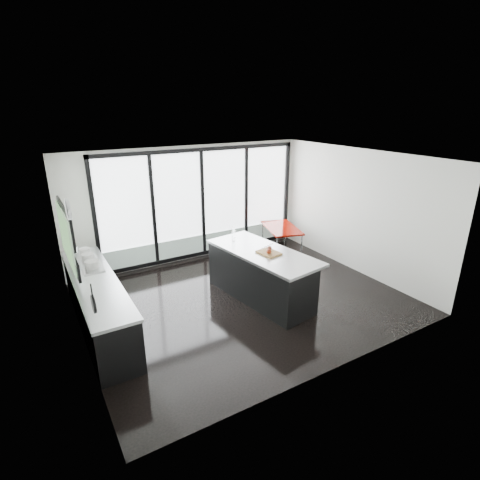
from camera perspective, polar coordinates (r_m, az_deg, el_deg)
floor at (r=7.63m, az=0.51°, el=-8.94°), size 6.00×5.00×0.00m
ceiling at (r=6.74m, az=0.58°, el=12.37°), size 6.00×5.00×0.00m
wall_back at (r=9.31m, az=-5.90°, el=4.82°), size 6.00×0.09×2.80m
wall_front at (r=5.25m, az=14.87°, el=-6.67°), size 6.00×0.00×2.80m
wall_left at (r=6.37m, az=-24.39°, el=-1.42°), size 0.26×5.00×2.80m
wall_right at (r=8.92m, az=17.32°, el=4.19°), size 0.00×5.00×2.80m
counter_cabinets at (r=6.96m, az=-20.77°, el=-9.08°), size 0.69×3.24×1.36m
island at (r=7.47m, az=3.02°, el=-5.31°), size 1.36×2.55×1.29m
bar_stool_near at (r=7.74m, az=5.03°, el=-5.40°), size 0.61×0.61×0.77m
bar_stool_far at (r=8.36m, az=1.90°, el=-3.47°), size 0.53×0.53×0.73m
red_table at (r=9.83m, az=6.28°, el=0.02°), size 1.10×1.47×0.70m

